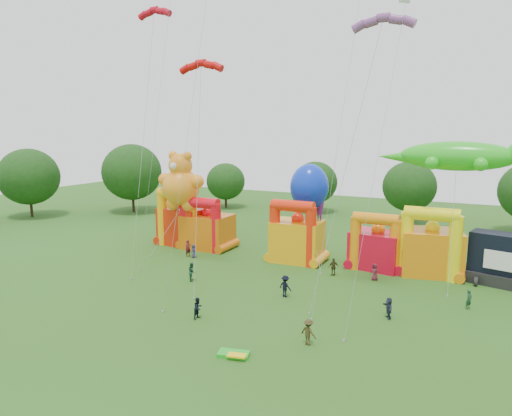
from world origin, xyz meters
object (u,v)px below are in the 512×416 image
at_px(gecko_kite, 456,171).
at_px(spectator_4, 334,267).
at_px(teddy_bear_kite, 178,192).
at_px(bouncy_castle_2, 296,238).
at_px(octopus_kite, 312,215).
at_px(bouncy_castle_0, 184,223).
at_px(spectator_0, 194,251).

distance_m(gecko_kite, spectator_4, 14.68).
bearing_deg(teddy_bear_kite, bouncy_castle_2, 4.74).
height_order(bouncy_castle_2, teddy_bear_kite, teddy_bear_kite).
relative_size(teddy_bear_kite, spectator_4, 6.68).
distance_m(gecko_kite, octopus_kite, 15.14).
bearing_deg(bouncy_castle_2, octopus_kite, 28.19).
distance_m(octopus_kite, spectator_4, 7.00).
bearing_deg(bouncy_castle_0, teddy_bear_kite, -68.10).
bearing_deg(gecko_kite, bouncy_castle_2, -178.17).
bearing_deg(octopus_kite, spectator_0, -159.37).
height_order(gecko_kite, spectator_0, gecko_kite).
distance_m(spectator_0, spectator_4, 16.18).
distance_m(octopus_kite, spectator_0, 13.96).
bearing_deg(octopus_kite, teddy_bear_kite, -172.98).
xyz_separation_m(bouncy_castle_2, octopus_kite, (1.44, 0.77, 2.59)).
height_order(teddy_bear_kite, gecko_kite, gecko_kite).
xyz_separation_m(bouncy_castle_0, octopus_kite, (17.12, -0.14, 2.47)).
bearing_deg(teddy_bear_kite, spectator_0, -34.41).
bearing_deg(gecko_kite, octopus_kite, 178.89).
relative_size(gecko_kite, spectator_4, 7.57).
height_order(bouncy_castle_2, octopus_kite, octopus_kite).
relative_size(bouncy_castle_2, spectator_0, 4.53).
height_order(teddy_bear_kite, octopus_kite, teddy_bear_kite).
bearing_deg(teddy_bear_kite, bouncy_castle_0, 111.90).
bearing_deg(bouncy_castle_2, teddy_bear_kite, -175.26).
relative_size(bouncy_castle_0, bouncy_castle_2, 1.05).
xyz_separation_m(bouncy_castle_2, teddy_bear_kite, (-14.82, -1.23, 4.30)).
distance_m(bouncy_castle_0, gecko_kite, 32.24).
distance_m(teddy_bear_kite, gecko_kite, 30.68).
bearing_deg(bouncy_castle_0, spectator_0, -45.35).
height_order(bouncy_castle_0, teddy_bear_kite, teddy_bear_kite).
bearing_deg(octopus_kite, gecko_kite, -1.11).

